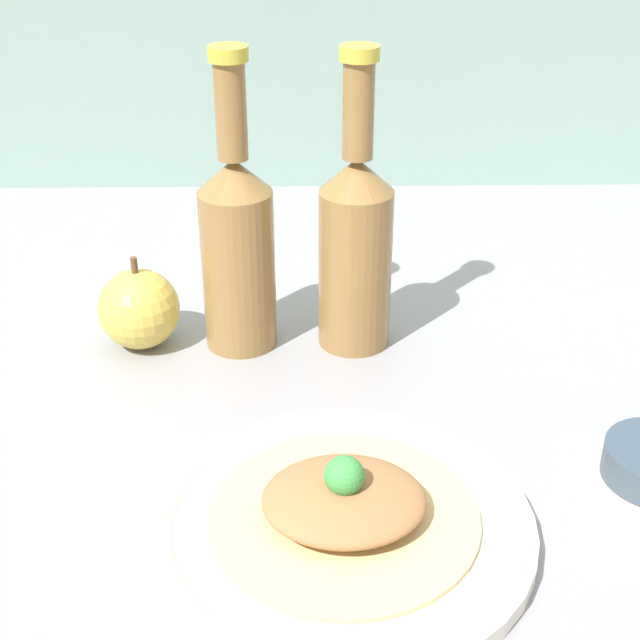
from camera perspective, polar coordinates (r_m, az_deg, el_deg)
The scene contains 6 objects.
ground_plane at distance 78.27cm, azimuth 1.00°, elevation -6.34°, with size 180.00×110.00×4.00cm, color gray.
plate at distance 63.48cm, azimuth 1.97°, elevation -12.91°, with size 26.57×26.57×1.72cm.
plated_food at distance 62.28cm, azimuth 2.00°, elevation -11.67°, with size 18.83×18.83×5.13cm.
cider_bottle_left at distance 81.17cm, azimuth -5.31°, elevation 4.91°, with size 6.75×6.75×27.77cm.
cider_bottle_right at distance 81.04cm, azimuth 2.29°, elevation 4.98°, with size 6.75×6.75×27.77cm.
apple at distance 84.93cm, azimuth -11.51°, elevation 0.71°, with size 7.63×7.63×9.09cm.
Camera 1 is at (-2.40, -63.72, 43.38)cm, focal length 50.00 mm.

